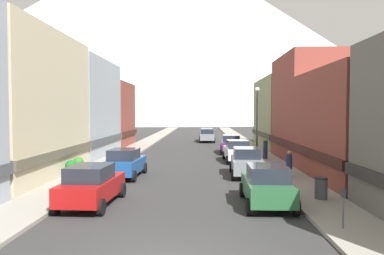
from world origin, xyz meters
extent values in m
cube|color=gray|center=(-6.25, 35.00, 0.07)|extent=(2.50, 100.00, 0.15)
cube|color=gray|center=(6.25, 35.00, 0.07)|extent=(2.50, 100.00, 0.15)
cube|color=beige|center=(-10.70, 13.05, 4.44)|extent=(6.40, 11.73, 8.89)
cube|color=#595444|center=(-10.70, 13.05, 1.60)|extent=(6.70, 11.73, 0.50)
cube|color=#99A5B2|center=(-11.91, 24.70, 4.33)|extent=(8.82, 10.96, 8.67)
cube|color=#444A50|center=(-11.91, 24.70, 1.60)|extent=(9.12, 10.96, 0.50)
cube|color=brown|center=(-10.59, 34.79, 3.69)|extent=(6.17, 8.33, 7.39)
cube|color=#3B1B16|center=(-10.59, 34.79, 1.60)|extent=(6.47, 8.33, 0.50)
cube|color=#3B1B16|center=(11.57, 12.81, 1.60)|extent=(8.45, 10.04, 0.50)
cube|color=brown|center=(10.89, 22.35, 4.33)|extent=(6.77, 9.00, 8.67)
cube|color=#3B1B16|center=(10.89, 22.35, 1.60)|extent=(7.07, 9.00, 0.50)
cube|color=#8C9966|center=(11.41, 33.42, 3.85)|extent=(7.82, 12.49, 7.69)
cube|color=#3F442D|center=(11.41, 33.42, 1.60)|extent=(8.12, 12.49, 0.50)
cube|color=#9E1111|center=(-3.80, 6.69, 0.74)|extent=(2.05, 4.48, 0.80)
cube|color=#1E232D|center=(-3.81, 6.44, 1.46)|extent=(1.70, 2.27, 0.64)
cylinder|color=black|center=(-4.64, 8.38, 0.34)|extent=(0.25, 0.69, 0.68)
cylinder|color=black|center=(-2.80, 8.30, 0.34)|extent=(0.25, 0.69, 0.68)
cylinder|color=black|center=(-4.80, 5.09, 0.34)|extent=(0.25, 0.69, 0.68)
cylinder|color=black|center=(-2.96, 5.00, 0.34)|extent=(0.25, 0.69, 0.68)
cube|color=#19478C|center=(-3.80, 13.91, 0.74)|extent=(2.03, 4.48, 0.80)
cube|color=#1E232D|center=(-3.81, 13.66, 1.46)|extent=(1.70, 2.27, 0.64)
cylinder|color=black|center=(-4.65, 15.60, 0.34)|extent=(0.25, 0.69, 0.68)
cylinder|color=black|center=(-2.81, 15.52, 0.34)|extent=(0.25, 0.69, 0.68)
cylinder|color=black|center=(-4.79, 12.31, 0.34)|extent=(0.25, 0.69, 0.68)
cylinder|color=black|center=(-2.95, 12.22, 0.34)|extent=(0.25, 0.69, 0.68)
cube|color=#265933|center=(3.80, 6.87, 0.74)|extent=(1.92, 4.43, 0.80)
cube|color=#1E232D|center=(3.80, 6.62, 1.46)|extent=(1.64, 2.23, 0.64)
cylinder|color=black|center=(2.91, 8.54, 0.34)|extent=(0.23, 0.68, 0.68)
cylinder|color=black|center=(4.75, 8.50, 0.34)|extent=(0.23, 0.68, 0.68)
cylinder|color=black|center=(2.85, 5.24, 0.34)|extent=(0.23, 0.68, 0.68)
cylinder|color=black|center=(4.69, 5.20, 0.34)|extent=(0.23, 0.68, 0.68)
cube|color=slate|center=(3.80, 14.47, 0.74)|extent=(2.01, 4.47, 0.80)
cube|color=#1E232D|center=(3.81, 14.72, 1.46)|extent=(1.68, 2.26, 0.64)
cylinder|color=black|center=(4.66, 12.79, 0.34)|extent=(0.25, 0.69, 0.68)
cylinder|color=black|center=(2.82, 12.86, 0.34)|extent=(0.25, 0.69, 0.68)
cylinder|color=black|center=(4.78, 16.09, 0.34)|extent=(0.25, 0.69, 0.68)
cylinder|color=black|center=(2.94, 16.16, 0.34)|extent=(0.25, 0.69, 0.68)
cube|color=silver|center=(3.80, 21.48, 0.74)|extent=(1.99, 4.46, 0.80)
cube|color=#1E232D|center=(3.81, 21.23, 1.46)|extent=(1.67, 2.25, 0.64)
cylinder|color=black|center=(2.82, 23.10, 0.34)|extent=(0.24, 0.69, 0.68)
cylinder|color=black|center=(4.66, 23.16, 0.34)|extent=(0.24, 0.69, 0.68)
cylinder|color=black|center=(2.94, 19.80, 0.34)|extent=(0.24, 0.69, 0.68)
cylinder|color=black|center=(4.78, 19.87, 0.34)|extent=(0.24, 0.69, 0.68)
cube|color=#591E72|center=(3.80, 28.14, 0.74)|extent=(2.05, 4.48, 0.80)
cube|color=#1E232D|center=(3.79, 27.89, 1.46)|extent=(1.70, 2.27, 0.64)
cylinder|color=black|center=(2.96, 29.84, 0.34)|extent=(0.25, 0.69, 0.68)
cylinder|color=black|center=(4.80, 29.75, 0.34)|extent=(0.25, 0.69, 0.68)
cylinder|color=black|center=(2.80, 26.54, 0.34)|extent=(0.25, 0.69, 0.68)
cylinder|color=black|center=(4.64, 26.45, 0.34)|extent=(0.25, 0.69, 0.68)
cube|color=#B28419|center=(1.60, 43.33, 0.74)|extent=(1.84, 4.40, 0.80)
cube|color=#1E232D|center=(1.60, 43.08, 1.46)|extent=(1.60, 2.20, 0.64)
cylinder|color=black|center=(0.68, 44.98, 0.34)|extent=(0.22, 0.68, 0.68)
cylinder|color=black|center=(2.52, 44.98, 0.34)|extent=(0.22, 0.68, 0.68)
cylinder|color=black|center=(0.68, 41.68, 0.34)|extent=(0.22, 0.68, 0.68)
cylinder|color=black|center=(2.52, 41.68, 0.34)|extent=(0.22, 0.68, 0.68)
cube|color=slate|center=(1.60, 41.60, 0.74)|extent=(1.84, 4.40, 0.80)
cube|color=#1E232D|center=(1.60, 41.35, 1.46)|extent=(1.60, 2.20, 0.64)
cylinder|color=black|center=(0.68, 43.25, 0.34)|extent=(0.22, 0.68, 0.68)
cylinder|color=black|center=(2.52, 43.25, 0.34)|extent=(0.22, 0.68, 0.68)
cylinder|color=black|center=(0.68, 39.95, 0.34)|extent=(0.22, 0.68, 0.68)
cylinder|color=black|center=(2.52, 39.95, 0.34)|extent=(0.22, 0.68, 0.68)
cylinder|color=#595960|center=(5.75, 3.13, 0.68)|extent=(0.06, 0.06, 1.05)
cube|color=#33383F|center=(5.75, 3.13, 1.34)|extent=(0.14, 0.10, 0.28)
cylinder|color=#4C5156|center=(6.35, 7.55, 0.60)|extent=(0.56, 0.56, 0.90)
cylinder|color=#2D2D33|center=(6.35, 7.55, 1.09)|extent=(0.59, 0.59, 0.08)
cylinder|color=gray|center=(-7.00, 13.33, 0.34)|extent=(0.38, 0.38, 0.38)
sphere|color=#1B5C22|center=(-7.00, 13.33, 0.79)|extent=(0.66, 0.66, 0.66)
cylinder|color=#4C4C51|center=(-7.00, 14.78, 0.34)|extent=(0.47, 0.47, 0.38)
sphere|color=#2C7223|center=(-7.00, 14.78, 0.81)|extent=(0.69, 0.69, 0.69)
cylinder|color=navy|center=(6.25, 13.58, 0.82)|extent=(0.36, 0.36, 1.35)
sphere|color=tan|center=(6.25, 13.58, 1.60)|extent=(0.21, 0.21, 0.21)
cylinder|color=navy|center=(6.25, 22.47, 0.88)|extent=(0.36, 0.36, 1.47)
sphere|color=tan|center=(6.25, 22.47, 1.74)|extent=(0.23, 0.23, 0.23)
cylinder|color=black|center=(5.35, 21.09, 2.90)|extent=(0.12, 0.12, 5.50)
sphere|color=white|center=(5.35, 21.09, 5.83)|extent=(0.36, 0.36, 0.36)
cone|color=silver|center=(-28.85, 260.00, 62.23)|extent=(341.41, 341.41, 124.46)
camera|label=1|loc=(1.02, -9.97, 4.09)|focal=36.42mm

